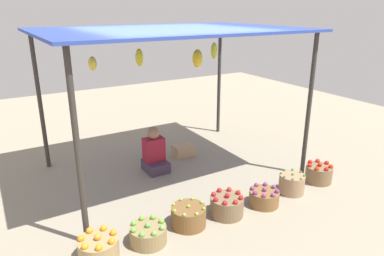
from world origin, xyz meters
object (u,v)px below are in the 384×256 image
Objects in this scene: basket_red_apples at (227,206)px; basket_green_apples at (148,234)px; basket_limes at (189,216)px; basket_green_chilies at (292,184)px; basket_red_tomatoes at (319,173)px; basket_purple_onions at (264,197)px; wooden_crate_near_vendor at (183,150)px; vendor_person at (154,154)px; basket_oranges at (99,247)px.

basket_green_apples is at bearing -179.79° from basket_red_apples.
basket_green_chilies reaches higher than basket_limes.
basket_green_apples is 1.16× the size of basket_green_chilies.
basket_red_apples is 1.08× the size of basket_red_tomatoes.
basket_limes is 1.08× the size of basket_red_tomatoes.
basket_purple_onions is 1.11× the size of wooden_crate_near_vendor.
basket_purple_onions is at bearing -65.11° from vendor_person.
basket_limes reaches higher than basket_purple_onions.
basket_oranges is at bearing 178.91° from basket_green_chilies.
basket_red_apples is at bearing 179.76° from basket_green_chilies.
vendor_person reaches higher than wooden_crate_near_vendor.
basket_green_apples reaches higher than wooden_crate_near_vendor.
basket_limes is at bearing 174.45° from basket_purple_onions.
basket_purple_onions is (0.61, -0.06, -0.02)m from basket_red_apples.
basket_green_chilies is at bearing -0.02° from basket_green_apples.
vendor_person reaches higher than basket_purple_onions.
vendor_person is 1.74× the size of basket_red_apples.
basket_green_chilies is at bearing -50.78° from vendor_person.
wooden_crate_near_vendor is at bearing 109.00° from basket_green_chilies.
basket_oranges reaches higher than wooden_crate_near_vendor.
basket_limes is at bearing 5.60° from basket_green_apples.
basket_oranges is 1.19× the size of basket_green_chilies.
basket_red_tomatoes is (1.23, 0.09, 0.03)m from basket_purple_onions.
basket_red_tomatoes is at bearing -56.29° from wooden_crate_near_vendor.
wooden_crate_near_vendor is at bearing 93.05° from basket_purple_onions.
vendor_person is 1.74× the size of basket_limes.
basket_purple_onions is (1.76, -0.06, 0.00)m from basket_green_apples.
basket_oranges reaches higher than basket_green_apples.
basket_oranges is 1.03× the size of basket_green_apples.
basket_red_apples is 1.84m from basket_red_tomatoes.
basket_oranges is at bearing -179.88° from basket_limes.
basket_oranges is 1.19× the size of wooden_crate_near_vendor.
vendor_person is 2.28m from basket_green_chilies.
wooden_crate_near_vendor is at bearing 51.25° from basket_green_apples.
basket_green_apples is at bearing -5.44° from basket_oranges.
wooden_crate_near_vendor is at bearing 62.04° from basket_limes.
basket_red_apples is 1.18× the size of wooden_crate_near_vendor.
wooden_crate_near_vendor is (-0.71, 2.05, -0.04)m from basket_green_chilies.
basket_red_tomatoes reaches higher than basket_limes.
vendor_person is at bearing 129.22° from basket_green_chilies.
basket_limes is at bearing -117.96° from wooden_crate_near_vendor.
basket_purple_onions is 1.11× the size of basket_green_chilies.
basket_purple_onions is 1.01× the size of basket_red_tomatoes.
basket_green_chilies is at bearing -0.24° from basket_red_apples.
basket_limes is 1.77m from basket_green_chilies.
basket_limes is 1.18× the size of wooden_crate_near_vendor.
basket_green_chilies is (1.44, -1.76, -0.15)m from vendor_person.
vendor_person is 1.77× the size of basket_green_apples.
basket_green_apples is 1.15× the size of wooden_crate_near_vendor.
basket_red_tomatoes is (3.57, -0.02, 0.02)m from basket_oranges.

